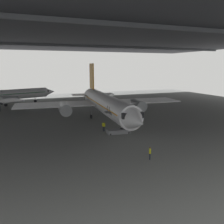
% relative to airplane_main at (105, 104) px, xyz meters
% --- Properties ---
extents(ground_plane, '(110.00, 110.00, 0.00)m').
position_rel_airplane_main_xyz_m(ground_plane, '(0.36, -0.70, -3.55)').
color(ground_plane, slate).
extents(hangar_structure, '(121.00, 99.00, 19.14)m').
position_rel_airplane_main_xyz_m(hangar_structure, '(0.23, 13.06, 14.94)').
color(hangar_structure, '#4C4F54').
rests_on(hangar_structure, ground_plane).
extents(airplane_main, '(37.34, 38.55, 11.97)m').
position_rel_airplane_main_xyz_m(airplane_main, '(0.00, 0.00, 0.00)').
color(airplane_main, white).
rests_on(airplane_main, ground_plane).
extents(boarding_stairs, '(4.41, 1.85, 4.76)m').
position_rel_airplane_main_xyz_m(boarding_stairs, '(-1.61, -10.55, -2.80)').
color(boarding_stairs, slate).
rests_on(boarding_stairs, ground_plane).
extents(crew_worker_near_nose, '(0.36, 0.50, 1.63)m').
position_rel_airplane_main_xyz_m(crew_worker_near_nose, '(-2.65, -22.76, -2.62)').
color(crew_worker_near_nose, '#232838').
rests_on(crew_worker_near_nose, ground_plane).
extents(crew_worker_by_stairs, '(0.53, 0.32, 1.72)m').
position_rel_airplane_main_xyz_m(crew_worker_by_stairs, '(-3.41, -8.38, -2.56)').
color(crew_worker_by_stairs, '#232838').
rests_on(crew_worker_by_stairs, ground_plane).
extents(airplane_distant, '(28.23, 27.96, 9.38)m').
position_rel_airplane_main_xyz_m(airplane_distant, '(-19.31, 29.68, -0.48)').
color(airplane_distant, white).
rests_on(airplane_distant, ground_plane).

